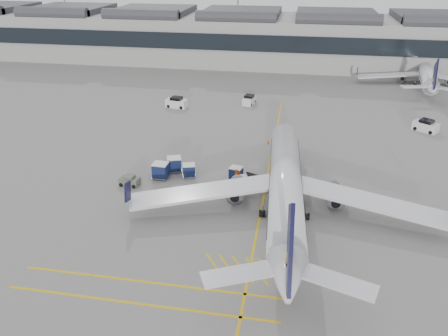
% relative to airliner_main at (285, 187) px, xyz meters
% --- Properties ---
extents(ground, '(220.00, 220.00, 0.00)m').
position_rel_airliner_main_xyz_m(ground, '(-12.37, -3.39, -2.77)').
color(ground, gray).
rests_on(ground, ground).
extents(terminal, '(200.00, 20.45, 12.40)m').
position_rel_airliner_main_xyz_m(terminal, '(-12.37, 68.54, 3.37)').
color(terminal, '#9E9E99').
rests_on(terminal, ground).
extents(apron_markings, '(0.25, 60.00, 0.01)m').
position_rel_airliner_main_xyz_m(apron_markings, '(-2.37, 6.61, -2.77)').
color(apron_markings, gold).
rests_on(apron_markings, ground).
extents(airliner_main, '(32.45, 35.53, 9.44)m').
position_rel_airliner_main_xyz_m(airliner_main, '(0.00, 0.00, 0.00)').
color(airliner_main, silver).
rests_on(airliner_main, ground).
extents(airliner_far, '(27.35, 30.08, 8.03)m').
position_rel_airliner_main_xyz_m(airliner_far, '(25.78, 53.62, -0.41)').
color(airliner_far, silver).
rests_on(airliner_far, ground).
extents(belt_loader, '(4.56, 2.62, 1.81)m').
position_rel_airliner_main_xyz_m(belt_loader, '(-3.98, 4.35, -2.24)').
color(belt_loader, silver).
rests_on(belt_loader, ground).
extents(baggage_cart_a, '(1.82, 1.63, 1.63)m').
position_rel_airliner_main_xyz_m(baggage_cart_a, '(-6.04, 5.87, -1.90)').
color(baggage_cart_a, gray).
rests_on(baggage_cart_a, ground).
extents(baggage_cart_b, '(2.19, 1.99, 1.90)m').
position_rel_airliner_main_xyz_m(baggage_cart_b, '(-13.88, 6.71, -1.76)').
color(baggage_cart_b, gray).
rests_on(baggage_cart_b, ground).
extents(baggage_cart_c, '(1.95, 1.63, 1.98)m').
position_rel_airliner_main_xyz_m(baggage_cart_c, '(-14.98, 4.66, -1.71)').
color(baggage_cart_c, gray).
rests_on(baggage_cart_c, ground).
extents(baggage_cart_d, '(1.87, 1.69, 1.64)m').
position_rel_airliner_main_xyz_m(baggage_cart_d, '(-11.75, 5.64, -1.89)').
color(baggage_cart_d, gray).
rests_on(baggage_cart_d, ground).
extents(ramp_agent_a, '(0.77, 0.70, 1.78)m').
position_rel_airliner_main_xyz_m(ramp_agent_a, '(-5.81, 5.03, -1.88)').
color(ramp_agent_a, '#ED460C').
rests_on(ramp_agent_a, ground).
extents(ramp_agent_b, '(1.00, 0.92, 1.67)m').
position_rel_airliner_main_xyz_m(ramp_agent_b, '(-5.57, 4.64, -1.94)').
color(ramp_agent_b, '#F1520C').
rests_on(ramp_agent_b, ground).
extents(pushback_tug, '(2.35, 1.57, 1.26)m').
position_rel_airliner_main_xyz_m(pushback_tug, '(-18.03, 2.33, -2.22)').
color(pushback_tug, '#565A4C').
rests_on(pushback_tug, ground).
extents(safety_cone_nose, '(0.36, 0.36, 0.50)m').
position_rel_airliner_main_xyz_m(safety_cone_nose, '(-3.15, 17.54, -2.52)').
color(safety_cone_nose, '#F24C0A').
rests_on(safety_cone_nose, ground).
extents(safety_cone_engine, '(0.33, 0.33, 0.46)m').
position_rel_airliner_main_xyz_m(safety_cone_engine, '(-0.05, 5.41, -2.54)').
color(safety_cone_engine, '#F24C0A').
rests_on(safety_cone_engine, ground).
extents(service_van_left, '(3.85, 2.33, 1.86)m').
position_rel_airliner_main_xyz_m(service_van_left, '(-20.44, 31.12, -1.94)').
color(service_van_left, silver).
rests_on(service_van_left, ground).
extents(service_van_mid, '(2.21, 3.48, 1.66)m').
position_rel_airliner_main_xyz_m(service_van_mid, '(-8.10, 35.20, -2.03)').
color(service_van_mid, silver).
rests_on(service_van_mid, ground).
extents(service_van_right, '(3.90, 3.53, 1.82)m').
position_rel_airliner_main_xyz_m(service_van_right, '(19.98, 26.70, -1.96)').
color(service_van_right, silver).
rests_on(service_van_right, ground).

